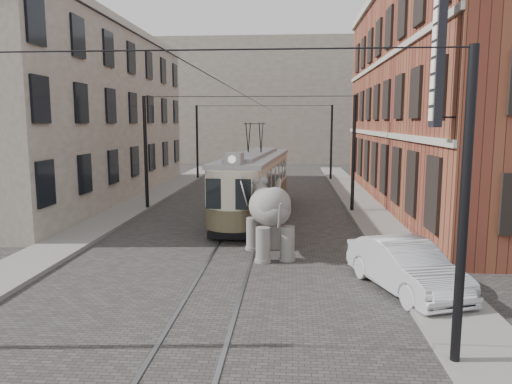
{
  "coord_description": "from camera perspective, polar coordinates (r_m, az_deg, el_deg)",
  "views": [
    {
      "loc": [
        2.05,
        -18.94,
        4.65
      ],
      "look_at": [
        0.76,
        -1.33,
        2.1
      ],
      "focal_mm": 33.96,
      "sensor_mm": 36.0,
      "label": 1
    }
  ],
  "objects": [
    {
      "name": "ground",
      "position": [
        19.61,
        -1.92,
        -5.5
      ],
      "size": [
        120.0,
        120.0,
        0.0
      ],
      "primitive_type": "plane",
      "color": "#3E3B39"
    },
    {
      "name": "tram",
      "position": [
        24.29,
        -0.16,
        2.69
      ],
      "size": [
        3.32,
        11.79,
        4.62
      ],
      "primitive_type": null,
      "rotation": [
        0.0,
        0.0,
        -0.08
      ],
      "color": "beige",
      "rests_on": "ground"
    },
    {
      "name": "distant_block",
      "position": [
        59.02,
        2.24,
        10.5
      ],
      "size": [
        28.0,
        10.0,
        14.0
      ],
      "primitive_type": "cube",
      "color": "gray",
      "rests_on": "ground"
    },
    {
      "name": "brick_building",
      "position": [
        29.37,
        22.32,
        10.25
      ],
      "size": [
        8.0,
        26.0,
        12.0
      ],
      "primitive_type": "cube",
      "color": "brown",
      "rests_on": "ground"
    },
    {
      "name": "tram_rails",
      "position": [
        19.61,
        -1.93,
        -5.47
      ],
      "size": [
        1.54,
        80.0,
        0.02
      ],
      "primitive_type": null,
      "color": "slate",
      "rests_on": "ground"
    },
    {
      "name": "stucco_building",
      "position": [
        31.75,
        -20.29,
        8.35
      ],
      "size": [
        7.0,
        24.0,
        10.0
      ],
      "primitive_type": "cube",
      "color": "gray",
      "rests_on": "ground"
    },
    {
      "name": "sidewalk_left",
      "position": [
        21.28,
        -19.67,
        -4.69
      ],
      "size": [
        2.0,
        60.0,
        0.15
      ],
      "primitive_type": "cube",
      "color": "slate",
      "rests_on": "ground"
    },
    {
      "name": "elephant",
      "position": [
        16.99,
        1.6,
        -3.1
      ],
      "size": [
        3.48,
        4.79,
        2.63
      ],
      "primitive_type": null,
      "rotation": [
        0.0,
        0.0,
        0.28
      ],
      "color": "slate",
      "rests_on": "ground"
    },
    {
      "name": "parked_car",
      "position": [
        14.11,
        17.22,
        -8.35
      ],
      "size": [
        2.87,
        4.59,
        1.43
      ],
      "primitive_type": "imported",
      "rotation": [
        0.0,
        0.0,
        0.34
      ],
      "color": "#AFAFB4",
      "rests_on": "ground"
    },
    {
      "name": "catenary",
      "position": [
        24.1,
        -1.17,
        4.29
      ],
      "size": [
        11.0,
        30.2,
        6.0
      ],
      "primitive_type": null,
      "color": "black",
      "rests_on": "ground"
    },
    {
      "name": "sidewalk_right",
      "position": [
        19.88,
        15.62,
        -5.39
      ],
      "size": [
        2.0,
        60.0,
        0.15
      ],
      "primitive_type": "cube",
      "color": "slate",
      "rests_on": "ground"
    }
  ]
}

